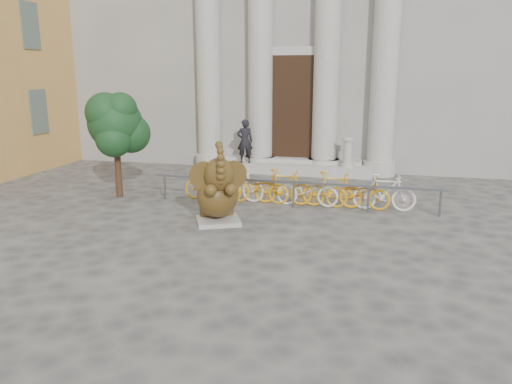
% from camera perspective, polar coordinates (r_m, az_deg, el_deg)
% --- Properties ---
extents(ground, '(80.00, 80.00, 0.00)m').
position_cam_1_polar(ground, '(9.70, -6.24, -8.47)').
color(ground, '#474442').
rests_on(ground, ground).
extents(classical_building, '(22.00, 10.70, 12.00)m').
position_cam_1_polar(classical_building, '(23.68, 6.59, 19.24)').
color(classical_building, gray).
rests_on(classical_building, ground).
extents(entrance_steps, '(6.00, 1.20, 0.36)m').
position_cam_1_polar(entrance_steps, '(18.42, 3.83, 2.79)').
color(entrance_steps, '#A8A59E').
rests_on(entrance_steps, ground).
extents(elephant_statue, '(1.42, 1.64, 2.06)m').
position_cam_1_polar(elephant_statue, '(12.12, -4.36, -0.19)').
color(elephant_statue, '#A8A59E').
rests_on(elephant_statue, ground).
extents(bike_rack, '(8.00, 0.53, 1.00)m').
position_cam_1_polar(bike_rack, '(13.87, 4.43, 0.52)').
color(bike_rack, slate).
rests_on(bike_rack, ground).
extents(tree, '(1.77, 1.61, 3.07)m').
position_cam_1_polar(tree, '(15.02, -15.72, 7.41)').
color(tree, '#332114').
rests_on(tree, ground).
extents(pedestrian, '(0.68, 0.57, 1.60)m').
position_cam_1_polar(pedestrian, '(18.27, -1.28, 5.83)').
color(pedestrian, black).
rests_on(pedestrian, entrance_steps).
extents(balustrade_post, '(0.42, 0.42, 1.04)m').
position_cam_1_polar(balustrade_post, '(17.77, 10.40, 4.35)').
color(balustrade_post, '#A8A59E').
rests_on(balustrade_post, entrance_steps).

